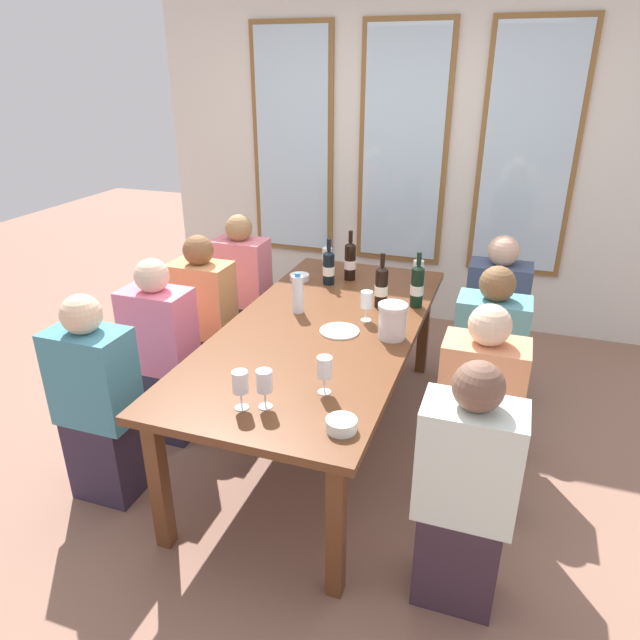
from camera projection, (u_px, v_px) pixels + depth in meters
name	position (u px, v px, depth m)	size (l,w,h in m)	color
ground_plane	(322.00, 437.00, 3.47)	(12.00, 12.00, 0.00)	#8B6351
back_wall_with_windows	(404.00, 147.00, 4.63)	(4.22, 0.10, 2.90)	silver
dining_table	(322.00, 337.00, 3.19)	(1.02, 2.24, 0.74)	brown
white_plate_0	(340.00, 331.00, 3.10)	(0.22, 0.22, 0.01)	white
metal_pitcher	(392.00, 321.00, 3.00)	(0.16, 0.16, 0.19)	silver
wine_bottle_0	(329.00, 267.00, 3.73)	(0.08, 0.08, 0.30)	black
wine_bottle_1	(350.00, 261.00, 3.80)	(0.08, 0.08, 0.33)	black
wine_bottle_2	(381.00, 286.00, 3.37)	(0.08, 0.08, 0.33)	black
wine_bottle_3	(417.00, 286.00, 3.37)	(0.08, 0.08, 0.34)	black
tasting_bowl_0	(341.00, 425.00, 2.26)	(0.13, 0.13, 0.05)	white
tasting_bowl_1	(299.00, 277.00, 3.83)	(0.13, 0.13, 0.04)	silver
water_bottle	(298.00, 294.00, 3.30)	(0.06, 0.06, 0.24)	white
wine_glass_0	(324.00, 368.00, 2.48)	(0.07, 0.07, 0.17)	white
wine_glass_1	(264.00, 383.00, 2.37)	(0.07, 0.07, 0.17)	white
wine_glass_2	(418.00, 269.00, 3.69)	(0.07, 0.07, 0.17)	white
wine_glass_3	(367.00, 300.00, 3.19)	(0.07, 0.07, 0.17)	white
wine_glass_4	(240.00, 383.00, 2.36)	(0.07, 0.07, 0.17)	white
wine_glass_5	(327.00, 255.00, 3.94)	(0.07, 0.07, 0.17)	white
seated_person_0	(98.00, 405.00, 2.82)	(0.38, 0.24, 1.11)	#33273B
seated_person_1	(464.00, 495.00, 2.24)	(0.38, 0.24, 1.11)	#382632
seated_person_2	(205.00, 323.00, 3.73)	(0.38, 0.24, 1.11)	#372C3C
seated_person_3	(486.00, 366.00, 3.19)	(0.38, 0.24, 1.11)	#232E3C
seated_person_4	(243.00, 293.00, 4.21)	(0.38, 0.24, 1.11)	#21222C
seated_person_5	(494.00, 324.00, 3.72)	(0.38, 0.24, 1.11)	#393732
seated_person_6	(162.00, 356.00, 3.30)	(0.38, 0.24, 1.11)	#2F2C3E
seated_person_7	(477.00, 419.00, 2.72)	(0.38, 0.24, 1.11)	#38312E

